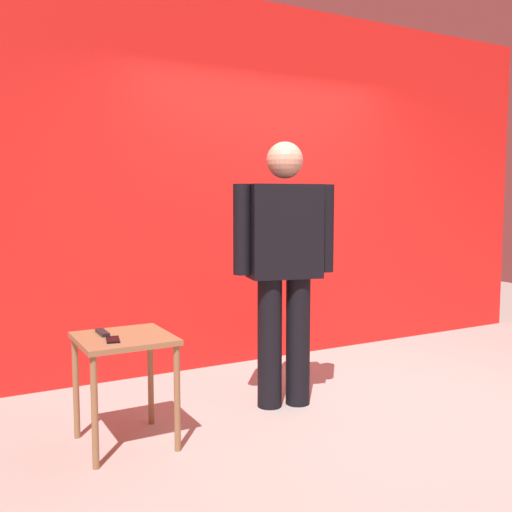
% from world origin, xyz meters
% --- Properties ---
extents(ground_plane, '(12.00, 12.00, 0.00)m').
position_xyz_m(ground_plane, '(0.00, 0.00, 0.00)').
color(ground_plane, '#9E9991').
extents(back_wall_red, '(6.13, 0.12, 3.07)m').
position_xyz_m(back_wall_red, '(0.00, 1.45, 1.53)').
color(back_wall_red, red).
rests_on(back_wall_red, ground_plane).
extents(standing_person, '(0.71, 0.34, 1.78)m').
position_xyz_m(standing_person, '(-0.49, 0.30, 1.00)').
color(standing_person, black).
rests_on(standing_person, ground_plane).
extents(side_table, '(0.52, 0.52, 0.63)m').
position_xyz_m(side_table, '(-1.63, 0.18, 0.53)').
color(side_table, olive).
rests_on(side_table, ground_plane).
extents(cell_phone, '(0.10, 0.16, 0.01)m').
position_xyz_m(cell_phone, '(-1.71, 0.11, 0.64)').
color(cell_phone, black).
rests_on(cell_phone, side_table).
extents(tv_remote, '(0.04, 0.17, 0.02)m').
position_xyz_m(tv_remote, '(-1.72, 0.29, 0.64)').
color(tv_remote, black).
rests_on(tv_remote, side_table).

